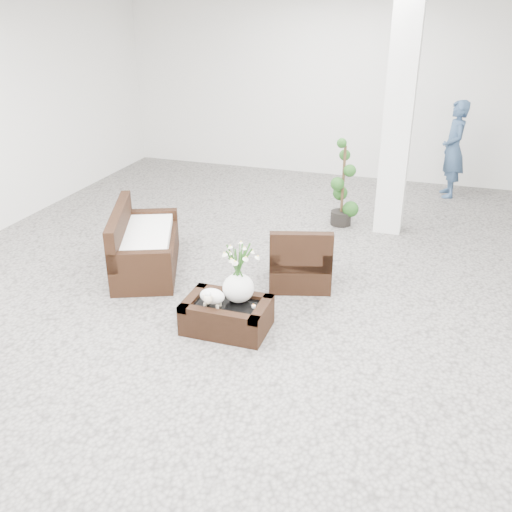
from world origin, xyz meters
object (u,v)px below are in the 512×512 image
(armchair, at_px, (300,254))
(loveseat, at_px, (146,240))
(coffee_table, at_px, (227,316))
(topiary, at_px, (343,183))

(armchair, height_order, loveseat, loveseat)
(coffee_table, bearing_deg, loveseat, 145.09)
(topiary, bearing_deg, loveseat, -131.29)
(coffee_table, relative_size, loveseat, 0.57)
(armchair, height_order, topiary, topiary)
(coffee_table, relative_size, armchair, 1.12)
(loveseat, bearing_deg, topiary, -64.11)
(loveseat, distance_m, topiary, 3.24)
(topiary, bearing_deg, armchair, -93.20)
(coffee_table, bearing_deg, topiary, 80.43)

